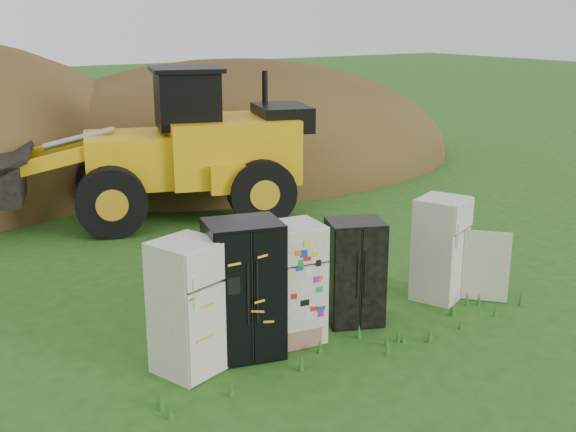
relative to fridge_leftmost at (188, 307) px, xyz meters
name	(u,v)px	position (x,y,z in m)	size (l,w,h in m)	color
ground	(329,329)	(2.35, 0.02, -0.91)	(120.00, 120.00, 0.00)	#205316
fridge_leftmost	(188,307)	(0.00, 0.00, 0.00)	(0.80, 0.77, 1.82)	silver
fridge_black_side	(244,289)	(0.86, 0.02, 0.06)	(1.01, 0.80, 1.94)	black
fridge_sticker	(293,283)	(1.70, 0.04, -0.02)	(0.79, 0.73, 1.77)	silver
fridge_dark_mid	(355,272)	(2.84, 0.05, -0.09)	(0.84, 0.68, 1.63)	black
fridge_open_door	(440,249)	(4.65, 0.05, -0.04)	(0.79, 0.73, 1.73)	silver
wheel_loader	(150,145)	(2.56, 7.25, 0.84)	(7.21, 2.92, 3.49)	orange
dirt_mound_right	(232,161)	(7.49, 12.37, -0.91)	(15.76, 11.55, 6.58)	#412F15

